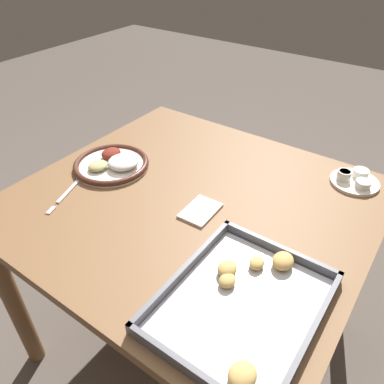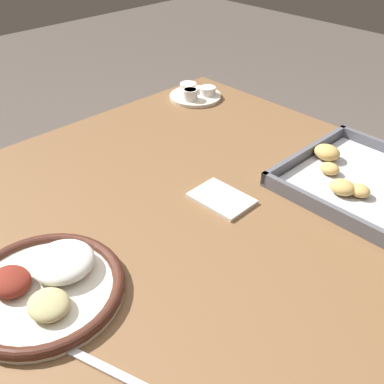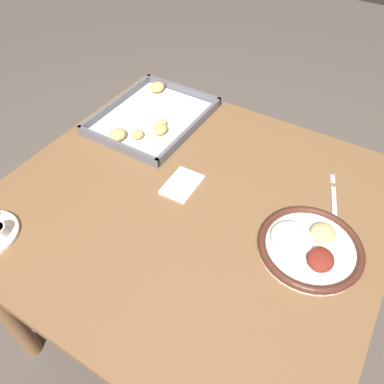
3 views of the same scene
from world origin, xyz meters
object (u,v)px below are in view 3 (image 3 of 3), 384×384
baking_tray (151,117)px  napkin (182,184)px  fork (334,205)px  dinner_plate (309,246)px

baking_tray → napkin: (-0.21, -0.26, -0.01)m
baking_tray → napkin: baking_tray is taller
fork → baking_tray: size_ratio=0.55×
fork → baking_tray: 0.65m
fork → napkin: napkin is taller
dinner_plate → baking_tray: bearing=69.7°
fork → baking_tray: (0.06, 0.65, 0.01)m
dinner_plate → baking_tray: (0.24, 0.64, -0.00)m
dinner_plate → napkin: 0.38m
dinner_plate → baking_tray: size_ratio=0.65×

